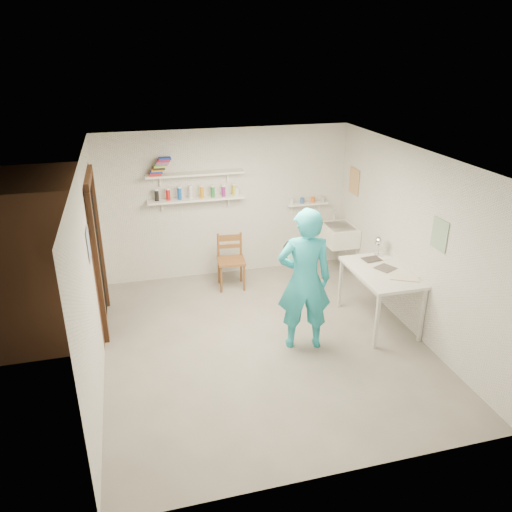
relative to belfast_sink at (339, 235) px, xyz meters
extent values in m
cube|color=slate|center=(-1.75, -1.70, -0.71)|extent=(4.00, 4.50, 0.02)
cube|color=silver|center=(-1.75, -1.70, 1.71)|extent=(4.00, 4.50, 0.02)
cube|color=silver|center=(-1.75, 0.56, 0.50)|extent=(4.00, 0.02, 2.40)
cube|color=silver|center=(-1.75, -3.96, 0.50)|extent=(4.00, 0.02, 2.40)
cube|color=silver|center=(-3.76, -1.70, 0.50)|extent=(0.02, 4.50, 2.40)
cube|color=silver|center=(0.26, -1.70, 0.50)|extent=(0.02, 4.50, 2.40)
cube|color=black|center=(-3.74, -0.65, 0.30)|extent=(0.02, 0.90, 2.00)
cube|color=brown|center=(-4.45, -0.65, 0.35)|extent=(1.40, 1.50, 2.10)
cube|color=brown|center=(-3.72, -0.65, 1.35)|extent=(0.06, 1.05, 0.10)
cube|color=brown|center=(-3.72, -1.15, 0.30)|extent=(0.06, 0.10, 2.00)
cube|color=brown|center=(-3.72, -0.15, 0.30)|extent=(0.06, 0.10, 2.00)
cube|color=white|center=(-2.25, 0.43, 0.65)|extent=(1.50, 0.22, 0.03)
cube|color=white|center=(-2.25, 0.43, 1.05)|extent=(1.50, 0.22, 0.03)
cube|color=white|center=(-0.40, 0.47, 0.42)|extent=(0.70, 0.14, 0.03)
cube|color=#334C7F|center=(-3.74, -1.65, 0.85)|extent=(0.01, 0.28, 0.36)
cube|color=#995933|center=(0.24, 0.10, 0.85)|extent=(0.01, 0.34, 0.42)
cube|color=#3F724C|center=(0.24, -2.25, 0.80)|extent=(0.01, 0.30, 0.38)
cube|color=white|center=(0.00, 0.00, 0.00)|extent=(0.48, 0.60, 0.30)
imported|color=#24A5B6|center=(-1.29, -1.88, 0.22)|extent=(0.74, 0.56, 1.84)
cylinder|color=beige|center=(-1.33, -1.66, 0.53)|extent=(0.33, 0.10, 0.33)
cube|color=brown|center=(-1.82, -0.03, -0.25)|extent=(0.45, 0.44, 0.90)
cube|color=silver|center=(-0.11, -1.63, -0.30)|extent=(0.72, 1.20, 0.80)
sphere|color=white|center=(0.09, -1.16, 0.32)|extent=(0.15, 0.15, 0.15)
cylinder|color=black|center=(-2.86, 0.43, 0.75)|extent=(0.06, 0.06, 0.17)
cylinder|color=red|center=(-2.69, 0.43, 0.75)|extent=(0.06, 0.06, 0.17)
cylinder|color=blue|center=(-2.51, 0.43, 0.75)|extent=(0.06, 0.06, 0.17)
cylinder|color=white|center=(-2.34, 0.43, 0.75)|extent=(0.06, 0.06, 0.17)
cylinder|color=orange|center=(-2.16, 0.43, 0.75)|extent=(0.06, 0.06, 0.17)
cylinder|color=#268C3F|center=(-1.99, 0.43, 0.75)|extent=(0.06, 0.06, 0.17)
cylinder|color=#8C268C|center=(-1.81, 0.43, 0.75)|extent=(0.06, 0.06, 0.17)
cylinder|color=gold|center=(-1.64, 0.43, 0.75)|extent=(0.06, 0.06, 0.17)
cube|color=red|center=(-2.85, 0.43, 1.08)|extent=(0.18, 0.14, 0.03)
cube|color=#1933A5|center=(-2.83, 0.43, 1.11)|extent=(0.18, 0.14, 0.03)
cube|color=orange|center=(-2.81, 0.43, 1.14)|extent=(0.18, 0.14, 0.03)
cube|color=black|center=(-2.79, 0.43, 1.16)|extent=(0.18, 0.14, 0.03)
cube|color=yellow|center=(-2.77, 0.43, 1.19)|extent=(0.18, 0.14, 0.03)
cube|color=#338C4C|center=(-2.75, 0.43, 1.22)|extent=(0.18, 0.14, 0.03)
cube|color=#8C3F8C|center=(-2.73, 0.43, 1.25)|extent=(0.18, 0.14, 0.03)
cube|color=red|center=(-2.71, 0.43, 1.27)|extent=(0.18, 0.14, 0.03)
cube|color=#1933A5|center=(-2.69, 0.43, 1.30)|extent=(0.18, 0.14, 0.03)
cylinder|color=silver|center=(-0.61, 0.47, 0.48)|extent=(0.07, 0.07, 0.09)
cylinder|color=#335999|center=(-0.47, 0.47, 0.48)|extent=(0.07, 0.07, 0.09)
cylinder|color=orange|center=(-0.33, 0.47, 0.48)|extent=(0.07, 0.07, 0.09)
cylinder|color=#999999|center=(-0.19, 0.47, 0.48)|extent=(0.07, 0.07, 0.09)
cube|color=silver|center=(-0.11, -1.63, 0.10)|extent=(0.30, 0.22, 0.00)
cube|color=#4C4742|center=(-0.11, -1.63, 0.10)|extent=(0.30, 0.22, 0.00)
cube|color=beige|center=(-0.11, -1.63, 0.11)|extent=(0.30, 0.22, 0.00)
cube|color=#383330|center=(-0.11, -1.63, 0.11)|extent=(0.30, 0.22, 0.00)
camera|label=1|loc=(-3.26, -7.01, 2.87)|focal=35.00mm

